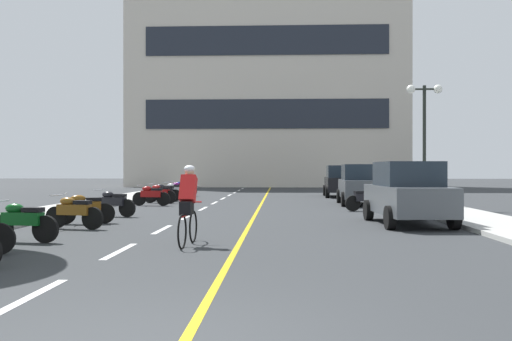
{
  "coord_description": "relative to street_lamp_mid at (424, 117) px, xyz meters",
  "views": [
    {
      "loc": [
        1.14,
        -5.02,
        1.61
      ],
      "look_at": [
        0.04,
        20.51,
        1.54
      ],
      "focal_mm": 40.11,
      "sensor_mm": 36.0,
      "label": 1
    }
  ],
  "objects": [
    {
      "name": "parked_car_near",
      "position": [
        -2.24,
        -7.1,
        -2.85
      ],
      "size": [
        2.1,
        4.28,
        1.82
      ],
      "color": "black",
      "rests_on": "ground"
    },
    {
      "name": "motorcycle_5",
      "position": [
        -11.58,
        -4.75,
        -3.29
      ],
      "size": [
        1.65,
        0.75,
        0.92
      ],
      "color": "black",
      "rests_on": "ground"
    },
    {
      "name": "lane_dash_7",
      "position": [
        -9.06,
        11.24,
        -3.76
      ],
      "size": [
        0.14,
        2.2,
        0.01
      ],
      "primitive_type": "cube",
      "color": "silver",
      "rests_on": "ground"
    },
    {
      "name": "office_building",
      "position": [
        -7.17,
        29.85,
        6.97
      ],
      "size": [
        25.36,
        7.34,
        21.48
      ],
      "color": "beige",
      "rests_on": "ground"
    },
    {
      "name": "motorcycle_12",
      "position": [
        -11.72,
        9.79,
        -3.29
      ],
      "size": [
        1.7,
        0.6,
        0.92
      ],
      "color": "black",
      "rests_on": "ground"
    },
    {
      "name": "motorcycle_7",
      "position": [
        -11.59,
        1.0,
        -3.29
      ],
      "size": [
        1.7,
        0.6,
        0.92
      ],
      "color": "black",
      "rests_on": "ground"
    },
    {
      "name": "parked_car_mid",
      "position": [
        -2.32,
        2.14,
        -2.85
      ],
      "size": [
        2.02,
        4.25,
        1.82
      ],
      "color": "black",
      "rests_on": "ground"
    },
    {
      "name": "motorcycle_8",
      "position": [
        -11.59,
        2.84,
        -3.29
      ],
      "size": [
        1.64,
        0.78,
        0.92
      ],
      "color": "black",
      "rests_on": "ground"
    },
    {
      "name": "lane_dash_2",
      "position": [
        -9.06,
        -8.76,
        -3.76
      ],
      "size": [
        0.14,
        2.2,
        0.01
      ],
      "primitive_type": "cube",
      "color": "silver",
      "rests_on": "ground"
    },
    {
      "name": "lane_dash_9",
      "position": [
        -9.06,
        19.24,
        -3.76
      ],
      "size": [
        0.14,
        2.2,
        0.01
      ],
      "primitive_type": "cube",
      "color": "silver",
      "rests_on": "ground"
    },
    {
      "name": "centre_line_yellow",
      "position": [
        -6.81,
        5.24,
        -3.76
      ],
      "size": [
        0.12,
        66.0,
        0.01
      ],
      "primitive_type": "cube",
      "color": "gold",
      "rests_on": "ground"
    },
    {
      "name": "lane_dash_1",
      "position": [
        -9.06,
        -12.76,
        -3.76
      ],
      "size": [
        0.14,
        2.2,
        0.01
      ],
      "primitive_type": "cube",
      "color": "silver",
      "rests_on": "ground"
    },
    {
      "name": "curb_left",
      "position": [
        -14.26,
        5.24,
        -3.7
      ],
      "size": [
        2.4,
        72.0,
        0.12
      ],
      "primitive_type": "cube",
      "color": "#A8A8A3",
      "rests_on": "ground"
    },
    {
      "name": "lane_dash_6",
      "position": [
        -9.06,
        7.24,
        -3.76
      ],
      "size": [
        0.14,
        2.2,
        0.01
      ],
      "primitive_type": "cube",
      "color": "silver",
      "rests_on": "ground"
    },
    {
      "name": "motorcycle_3",
      "position": [
        -11.45,
        -8.74,
        -3.29
      ],
      "size": [
        1.68,
        0.64,
        0.92
      ],
      "color": "black",
      "rests_on": "ground"
    },
    {
      "name": "ground_plane",
      "position": [
        -7.06,
        2.24,
        -3.76
      ],
      "size": [
        140.0,
        140.0,
        0.0
      ],
      "primitive_type": "plane",
      "color": "#2D3033"
    },
    {
      "name": "motorcycle_4",
      "position": [
        -11.64,
        -7.32,
        -3.29
      ],
      "size": [
        1.67,
        0.71,
        0.92
      ],
      "color": "black",
      "rests_on": "ground"
    },
    {
      "name": "cyclist_rider",
      "position": [
        -7.87,
        -11.82,
        -2.88
      ],
      "size": [
        0.42,
        1.77,
        1.71
      ],
      "color": "black",
      "rests_on": "ground"
    },
    {
      "name": "lane_dash_3",
      "position": [
        -9.06,
        -4.76,
        -3.76
      ],
      "size": [
        0.14,
        2.2,
        0.01
      ],
      "primitive_type": "cube",
      "color": "silver",
      "rests_on": "ground"
    },
    {
      "name": "motorcycle_9",
      "position": [
        -11.7,
        4.28,
        -3.29
      ],
      "size": [
        1.7,
        0.6,
        0.92
      ],
      "color": "black",
      "rests_on": "ground"
    },
    {
      "name": "lane_dash_0",
      "position": [
        -9.06,
        -16.76,
        -3.76
      ],
      "size": [
        0.14,
        2.2,
        0.01
      ],
      "primitive_type": "cube",
      "color": "silver",
      "rests_on": "ground"
    },
    {
      "name": "lane_dash_11",
      "position": [
        -9.06,
        27.24,
        -3.76
      ],
      "size": [
        0.14,
        2.2,
        0.01
      ],
      "primitive_type": "cube",
      "color": "silver",
      "rests_on": "ground"
    },
    {
      "name": "lane_dash_4",
      "position": [
        -9.06,
        -0.76,
        -3.76
      ],
      "size": [
        0.14,
        2.2,
        0.01
      ],
      "primitive_type": "cube",
      "color": "silver",
      "rests_on": "ground"
    },
    {
      "name": "motorcycle_10",
      "position": [
        -11.53,
        6.11,
        -3.29
      ],
      "size": [
        1.64,
        0.79,
        0.92
      ],
      "color": "black",
      "rests_on": "ground"
    },
    {
      "name": "motorcycle_11",
      "position": [
        -11.61,
        7.99,
        -3.29
      ],
      "size": [
        1.66,
        0.74,
        0.92
      ],
      "color": "black",
      "rests_on": "ground"
    },
    {
      "name": "parked_car_far",
      "position": [
        -2.43,
        9.45,
        -2.85
      ],
      "size": [
        2.02,
        4.25,
        1.82
      ],
      "color": "black",
      "rests_on": "ground"
    },
    {
      "name": "lane_dash_5",
      "position": [
        -9.06,
        3.24,
        -3.76
      ],
      "size": [
        0.14,
        2.2,
        0.01
      ],
      "primitive_type": "cube",
      "color": "silver",
      "rests_on": "ground"
    },
    {
      "name": "curb_right",
      "position": [
        0.14,
        5.24,
        -3.7
      ],
      "size": [
        2.4,
        72.0,
        0.12
      ],
      "primitive_type": "cube",
      "color": "#A8A8A3",
      "rests_on": "ground"
    },
    {
      "name": "motorcycle_2",
      "position": [
        -11.57,
        -11.51,
        -3.29
      ],
      "size": [
        1.69,
        0.6,
        0.92
      ],
      "color": "black",
      "rests_on": "ground"
    },
    {
      "name": "motorcycle_6",
      "position": [
        -2.63,
        -1.79,
        -3.29
      ],
      "size": [
        1.66,
        0.72,
        0.92
      ],
      "color": "black",
      "rests_on": "ground"
    },
    {
      "name": "street_lamp_mid",
      "position": [
        0.0,
        0.0,
        0.0
      ],
      "size": [
        1.46,
        0.36,
        4.96
      ],
      "color": "black",
      "rests_on": "curb_right"
    },
    {
      "name": "lane_dash_8",
      "position": [
        -9.06,
        15.24,
        -3.76
      ],
      "size": [
        0.14,
        2.2,
        0.01
      ],
      "primitive_type": "cube",
      "color": "silver",
      "rests_on": "ground"
    },
    {
      "name": "lane_dash_10",
      "position": [
        -9.06,
        23.24,
        -3.76
      ],
      "size": [
        0.14,
        2.2,
        0.01
      ],
      "primitive_type": "cube",
      "color": "silver",
      "rests_on": "ground"
    }
  ]
}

